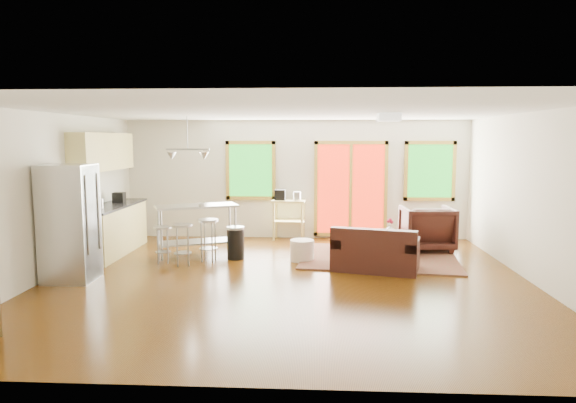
# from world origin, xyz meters

# --- Properties ---
(floor) EXTENTS (7.50, 7.00, 0.02)m
(floor) POSITION_xyz_m (0.00, 0.00, -0.01)
(floor) COLOR #371D05
(floor) RESTS_ON ground
(ceiling) EXTENTS (7.50, 7.00, 0.02)m
(ceiling) POSITION_xyz_m (0.00, 0.00, 2.61)
(ceiling) COLOR silver
(ceiling) RESTS_ON ground
(back_wall) EXTENTS (7.50, 0.02, 2.60)m
(back_wall) POSITION_xyz_m (0.00, 3.51, 1.30)
(back_wall) COLOR beige
(back_wall) RESTS_ON ground
(left_wall) EXTENTS (0.02, 7.00, 2.60)m
(left_wall) POSITION_xyz_m (-3.76, 0.00, 1.30)
(left_wall) COLOR beige
(left_wall) RESTS_ON ground
(right_wall) EXTENTS (0.02, 7.00, 2.60)m
(right_wall) POSITION_xyz_m (3.76, 0.00, 1.30)
(right_wall) COLOR beige
(right_wall) RESTS_ON ground
(front_wall) EXTENTS (7.50, 0.02, 2.60)m
(front_wall) POSITION_xyz_m (0.00, -3.51, 1.30)
(front_wall) COLOR beige
(front_wall) RESTS_ON ground
(window_left) EXTENTS (1.10, 0.05, 1.30)m
(window_left) POSITION_xyz_m (-1.00, 3.46, 1.50)
(window_left) COLOR #146016
(window_left) RESTS_ON back_wall
(french_doors) EXTENTS (1.60, 0.05, 2.10)m
(french_doors) POSITION_xyz_m (1.20, 3.46, 1.10)
(french_doors) COLOR red
(french_doors) RESTS_ON back_wall
(window_right) EXTENTS (1.10, 0.05, 1.30)m
(window_right) POSITION_xyz_m (2.90, 3.46, 1.50)
(window_right) COLOR #146016
(window_right) RESTS_ON back_wall
(rug) EXTENTS (3.01, 2.45, 0.03)m
(rug) POSITION_xyz_m (1.61, 1.55, 0.01)
(rug) COLOR #4B5A32
(rug) RESTS_ON floor
(loveseat) EXTENTS (1.55, 1.12, 0.74)m
(loveseat) POSITION_xyz_m (1.44, 0.70, 0.29)
(loveseat) COLOR black
(loveseat) RESTS_ON floor
(coffee_table) EXTENTS (1.07, 0.67, 0.42)m
(coffee_table) POSITION_xyz_m (1.79, 1.79, 0.36)
(coffee_table) COLOR #37260D
(coffee_table) RESTS_ON floor
(armchair) EXTENTS (0.98, 0.93, 0.97)m
(armchair) POSITION_xyz_m (2.62, 2.29, 0.49)
(armchair) COLOR black
(armchair) RESTS_ON floor
(ottoman) EXTENTS (0.59, 0.59, 0.36)m
(ottoman) POSITION_xyz_m (1.18, 2.23, 0.18)
(ottoman) COLOR black
(ottoman) RESTS_ON floor
(pouf) EXTENTS (0.43, 0.43, 0.38)m
(pouf) POSITION_xyz_m (0.20, 1.32, 0.19)
(pouf) COLOR silver
(pouf) RESTS_ON floor
(vase) EXTENTS (0.20, 0.21, 0.30)m
(vase) POSITION_xyz_m (1.84, 1.88, 0.51)
(vase) COLOR silver
(vase) RESTS_ON coffee_table
(cabinets) EXTENTS (0.64, 2.24, 2.30)m
(cabinets) POSITION_xyz_m (-3.49, 1.70, 0.93)
(cabinets) COLOR tan
(cabinets) RESTS_ON floor
(refrigerator) EXTENTS (0.76, 0.72, 1.80)m
(refrigerator) POSITION_xyz_m (-3.34, -0.17, 0.90)
(refrigerator) COLOR #B7BABC
(refrigerator) RESTS_ON floor
(island) EXTENTS (1.63, 1.14, 0.96)m
(island) POSITION_xyz_m (-1.80, 1.67, 0.66)
(island) COLOR #B7BABC
(island) RESTS_ON floor
(cup) EXTENTS (0.14, 0.12, 0.12)m
(cup) POSITION_xyz_m (-1.61, 1.30, 1.01)
(cup) COLOR silver
(cup) RESTS_ON island
(bar_stool_a) EXTENTS (0.37, 0.37, 0.65)m
(bar_stool_a) POSITION_xyz_m (-2.26, 1.02, 0.48)
(bar_stool_a) COLOR #B7BABC
(bar_stool_a) RESTS_ON floor
(bar_stool_b) EXTENTS (0.42, 0.42, 0.73)m
(bar_stool_b) POSITION_xyz_m (-1.86, 0.85, 0.54)
(bar_stool_b) COLOR #B7BABC
(bar_stool_b) RESTS_ON floor
(bar_stool_c) EXTENTS (0.39, 0.39, 0.76)m
(bar_stool_c) POSITION_xyz_m (-1.48, 1.18, 0.57)
(bar_stool_c) COLOR #B7BABC
(bar_stool_c) RESTS_ON floor
(trash_can) EXTENTS (0.39, 0.39, 0.60)m
(trash_can) POSITION_xyz_m (-1.02, 1.39, 0.30)
(trash_can) COLOR black
(trash_can) RESTS_ON floor
(kitchen_cart) EXTENTS (0.75, 0.51, 1.10)m
(kitchen_cart) POSITION_xyz_m (-0.17, 3.27, 0.75)
(kitchen_cart) COLOR tan
(kitchen_cart) RESTS_ON floor
(ceiling_flush) EXTENTS (0.35, 0.35, 0.12)m
(ceiling_flush) POSITION_xyz_m (1.60, 0.60, 2.53)
(ceiling_flush) COLOR white
(ceiling_flush) RESTS_ON ceiling
(pendant_light) EXTENTS (0.80, 0.18, 0.79)m
(pendant_light) POSITION_xyz_m (-1.90, 1.50, 1.90)
(pendant_light) COLOR gray
(pendant_light) RESTS_ON ceiling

